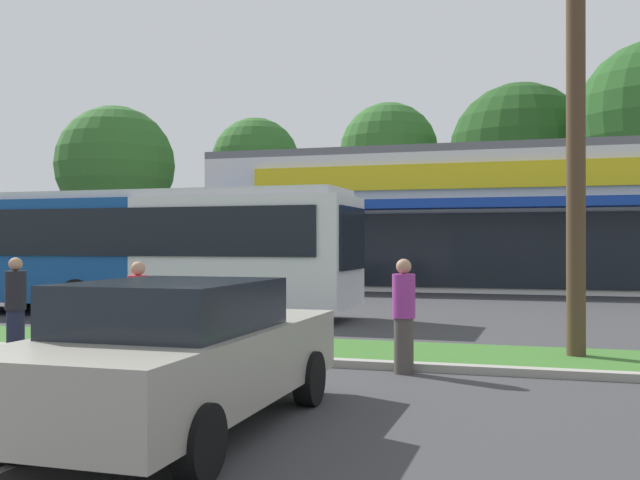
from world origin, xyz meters
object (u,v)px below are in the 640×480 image
object	(u,v)px
car_3	(181,354)
pedestrian_by_pole	(16,308)
car_0	(52,275)
city_bus	(134,248)
pedestrian_mid	(138,314)
pedestrian_near_bench	(404,316)
utility_pole	(566,39)
car_4	(252,277)

from	to	relation	value
car_3	pedestrian_by_pole	xyz separation A→B (m)	(-4.81, 3.46, 0.05)
car_0	pedestrian_by_pole	distance (m)	14.34
city_bus	pedestrian_mid	world-z (taller)	city_bus
car_3	pedestrian_mid	distance (m)	4.13
pedestrian_by_pole	pedestrian_mid	size ratio (longest dim) A/B	1.03
pedestrian_mid	car_0	bearing A→B (deg)	78.25
pedestrian_by_pole	pedestrian_mid	bearing A→B (deg)	-115.64
pedestrian_by_pole	car_0	bearing A→B (deg)	11.82
car_3	pedestrian_near_bench	distance (m)	4.27
utility_pole	pedestrian_mid	distance (m)	8.07
utility_pole	car_4	world-z (taller)	utility_pole
city_bus	utility_pole	bearing A→B (deg)	-23.50
pedestrian_by_pole	pedestrian_near_bench	bearing A→B (deg)	-108.03
utility_pole	car_3	bearing A→B (deg)	-124.40
city_bus	car_3	bearing A→B (deg)	-56.33
car_0	pedestrian_near_bench	size ratio (longest dim) A/B	2.52
pedestrian_near_bench	pedestrian_mid	bearing A→B (deg)	-4.37
car_0	pedestrian_near_bench	bearing A→B (deg)	141.95
car_0	pedestrian_mid	world-z (taller)	pedestrian_mid
city_bus	car_4	size ratio (longest dim) A/B	2.73
city_bus	car_4	world-z (taller)	city_bus
car_3	pedestrian_mid	bearing A→B (deg)	36.36
city_bus	car_3	world-z (taller)	city_bus
car_4	pedestrian_by_pole	size ratio (longest dim) A/B	2.62
car_0	car_3	xyz separation A→B (m)	(12.90, -15.30, 0.01)
car_0	city_bus	bearing A→B (deg)	142.07
city_bus	pedestrian_near_bench	distance (m)	10.72
car_3	car_4	distance (m)	16.94
car_4	utility_pole	bearing A→B (deg)	-47.04
car_0	pedestrian_by_pole	xyz separation A→B (m)	(8.09, -11.84, 0.06)
city_bus	pedestrian_by_pole	xyz separation A→B (m)	(2.00, -7.10, -0.92)
pedestrian_by_pole	pedestrian_mid	xyz separation A→B (m)	(2.36, -0.13, -0.02)
car_4	pedestrian_by_pole	bearing A→B (deg)	-86.15
utility_pole	pedestrian_mid	bearing A→B (deg)	-159.48
car_3	car_4	xyz separation A→B (m)	(-5.65, 15.97, 0.00)
car_0	pedestrian_near_bench	world-z (taller)	pedestrian_near_bench
pedestrian_near_bench	pedestrian_by_pole	bearing A→B (deg)	-8.77
city_bus	pedestrian_near_bench	xyz separation A→B (m)	(8.40, -6.59, -0.92)
car_0	car_4	distance (m)	7.28
utility_pole	car_3	size ratio (longest dim) A/B	2.05
pedestrian_mid	car_4	bearing A→B (deg)	51.33
city_bus	pedestrian_mid	distance (m)	8.49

